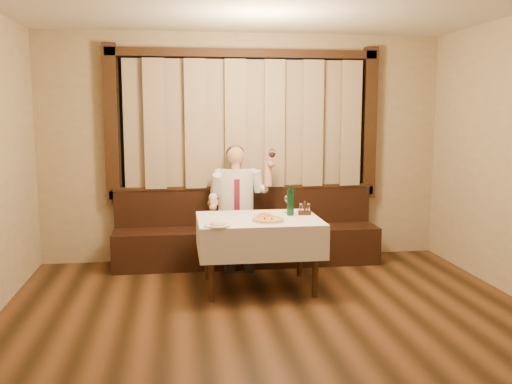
{
  "coord_description": "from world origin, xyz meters",
  "views": [
    {
      "loc": [
        -0.83,
        -4.07,
        1.87
      ],
      "look_at": [
        0.0,
        1.9,
        1.0
      ],
      "focal_mm": 40.0,
      "sensor_mm": 36.0,
      "label": 1
    }
  ],
  "objects": [
    {
      "name": "table_wine_glass",
      "position": [
        0.36,
        1.94,
        0.9
      ],
      "size": [
        0.08,
        0.08,
        0.2
      ],
      "rotation": [
        0.0,
        0.0,
        -0.26
      ],
      "color": "white",
      "rests_on": "dining_table"
    },
    {
      "name": "pasta_red",
      "position": [
        0.06,
        1.71,
        0.79
      ],
      "size": [
        0.26,
        0.26,
        0.09
      ],
      "rotation": [
        0.0,
        0.0,
        -0.38
      ],
      "color": "white",
      "rests_on": "dining_table"
    },
    {
      "name": "banquette",
      "position": [
        0.0,
        2.72,
        0.31
      ],
      "size": [
        3.2,
        0.61,
        0.94
      ],
      "color": "black",
      "rests_on": "ground"
    },
    {
      "name": "pasta_cream",
      "position": [
        -0.45,
        1.32,
        0.79
      ],
      "size": [
        0.26,
        0.26,
        0.09
      ],
      "rotation": [
        0.0,
        0.0,
        -0.32
      ],
      "color": "white",
      "rests_on": "dining_table"
    },
    {
      "name": "pizza",
      "position": [
        0.07,
        1.5,
        0.77
      ],
      "size": [
        0.33,
        0.33,
        0.04
      ],
      "rotation": [
        0.0,
        0.0,
        -0.03
      ],
      "color": "white",
      "rests_on": "dining_table"
    },
    {
      "name": "seated_man",
      "position": [
        -0.13,
        2.63,
        0.84
      ],
      "size": [
        0.8,
        0.6,
        1.45
      ],
      "color": "black",
      "rests_on": "ground"
    },
    {
      "name": "dining_table",
      "position": [
        0.0,
        1.7,
        0.65
      ],
      "size": [
        1.27,
        0.97,
        0.76
      ],
      "color": "black",
      "rests_on": "ground"
    },
    {
      "name": "cruet_caddy",
      "position": [
        0.51,
        1.81,
        0.81
      ],
      "size": [
        0.14,
        0.08,
        0.14
      ],
      "rotation": [
        0.0,
        0.0,
        -0.1
      ],
      "color": "black",
      "rests_on": "dining_table"
    },
    {
      "name": "room",
      "position": [
        -0.0,
        0.97,
        1.5
      ],
      "size": [
        5.01,
        6.01,
        2.81
      ],
      "color": "black",
      "rests_on": "ground"
    },
    {
      "name": "green_bottle",
      "position": [
        0.36,
        1.8,
        0.9
      ],
      "size": [
        0.07,
        0.07,
        0.34
      ],
      "rotation": [
        0.0,
        0.0,
        0.39
      ],
      "color": "#115229",
      "rests_on": "dining_table"
    }
  ]
}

